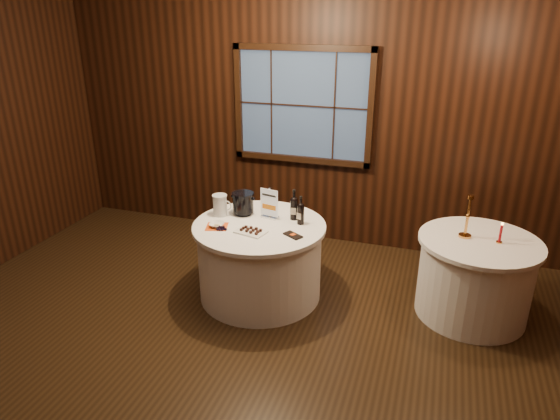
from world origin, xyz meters
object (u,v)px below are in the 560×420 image
(side_table, at_px, (474,277))
(ice_bucket, at_px, (243,203))
(port_bottle_left, at_px, (294,207))
(glass_pitcher, at_px, (220,205))
(main_table, at_px, (260,260))
(grape_bunch, at_px, (221,228))
(chocolate_box, at_px, (293,235))
(port_bottle_right, at_px, (301,212))
(brass_candlestick, at_px, (467,222))
(sign_stand, at_px, (270,208))
(red_candle, at_px, (500,235))
(cracker_bowl, at_px, (217,225))
(chocolate_plate, at_px, (251,231))

(side_table, xyz_separation_m, ice_bucket, (-2.24, -0.11, 0.50))
(port_bottle_left, bearing_deg, glass_pitcher, -176.46)
(main_table, height_order, grape_bunch, grape_bunch)
(chocolate_box, relative_size, grape_bunch, 1.11)
(port_bottle_left, bearing_deg, grape_bunch, -147.39)
(port_bottle_left, relative_size, port_bottle_right, 1.09)
(port_bottle_left, height_order, brass_candlestick, brass_candlestick)
(sign_stand, relative_size, chocolate_box, 1.75)
(red_candle, bearing_deg, side_table, 175.23)
(port_bottle_right, bearing_deg, main_table, -143.83)
(grape_bunch, xyz_separation_m, red_candle, (2.44, 0.52, 0.06))
(brass_candlestick, height_order, red_candle, brass_candlestick)
(chocolate_box, bearing_deg, grape_bunch, -141.69)
(port_bottle_left, height_order, cracker_bowl, port_bottle_left)
(grape_bunch, relative_size, glass_pitcher, 0.76)
(brass_candlestick, bearing_deg, chocolate_plate, -164.33)
(side_table, bearing_deg, glass_pitcher, -175.24)
(sign_stand, relative_size, glass_pitcher, 1.46)
(sign_stand, height_order, glass_pitcher, sign_stand)
(cracker_bowl, relative_size, red_candle, 0.72)
(port_bottle_left, distance_m, red_candle, 1.87)
(cracker_bowl, bearing_deg, grape_bunch, -39.58)
(cracker_bowl, relative_size, brass_candlestick, 0.35)
(side_table, distance_m, cracker_bowl, 2.44)
(port_bottle_left, xyz_separation_m, brass_candlestick, (1.59, 0.10, 0.01))
(glass_pitcher, xyz_separation_m, red_candle, (2.60, 0.19, -0.03))
(main_table, height_order, port_bottle_right, port_bottle_right)
(ice_bucket, height_order, glass_pitcher, ice_bucket)
(glass_pitcher, bearing_deg, cracker_bowl, -73.64)
(sign_stand, xyz_separation_m, red_candle, (2.11, 0.11, -0.03))
(port_bottle_right, distance_m, grape_bunch, 0.77)
(red_candle, bearing_deg, sign_stand, -177.13)
(side_table, height_order, port_bottle_right, port_bottle_right)
(main_table, distance_m, port_bottle_right, 0.64)
(grape_bunch, bearing_deg, main_table, 39.25)
(ice_bucket, bearing_deg, cracker_bowl, -108.06)
(port_bottle_left, height_order, grape_bunch, port_bottle_left)
(brass_candlestick, xyz_separation_m, red_candle, (0.29, -0.04, -0.07))
(ice_bucket, relative_size, glass_pitcher, 1.06)
(sign_stand, relative_size, cracker_bowl, 2.23)
(port_bottle_left, relative_size, red_candle, 1.57)
(main_table, height_order, sign_stand, sign_stand)
(side_table, height_order, grape_bunch, grape_bunch)
(chocolate_box, relative_size, cracker_bowl, 1.28)
(red_candle, bearing_deg, ice_bucket, -177.73)
(port_bottle_right, xyz_separation_m, chocolate_box, (0.01, -0.29, -0.11))
(grape_bunch, bearing_deg, chocolate_plate, 7.42)
(grape_bunch, height_order, brass_candlestick, brass_candlestick)
(sign_stand, height_order, cracker_bowl, sign_stand)
(side_table, height_order, glass_pitcher, glass_pitcher)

